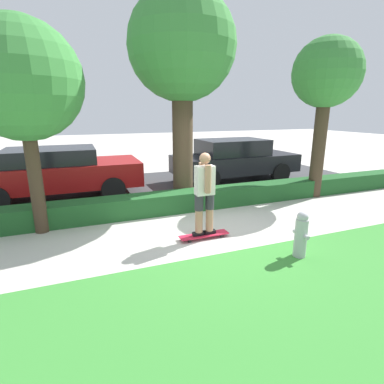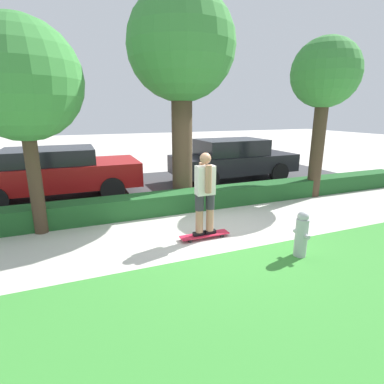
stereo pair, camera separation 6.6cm
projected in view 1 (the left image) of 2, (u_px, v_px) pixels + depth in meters
name	position (u px, v px, depth m)	size (l,w,h in m)	color
ground_plane	(204.00, 233.00, 6.34)	(60.00, 60.00, 0.00)	#BCB7AD
grass_lawn_strip	(303.00, 323.00, 3.64)	(15.50, 4.00, 0.01)	#388433
street_asphalt	(155.00, 187.00, 10.12)	(15.50, 5.00, 0.01)	#38383A
hedge_row	(180.00, 201.00, 7.71)	(15.50, 0.60, 0.50)	#1E5123
skateboard	(204.00, 235.00, 6.05)	(1.02, 0.24, 0.08)	red
skater_person	(205.00, 192.00, 5.82)	(0.49, 0.43, 1.65)	black
tree_near	(22.00, 82.00, 5.62)	(2.27, 2.27, 4.19)	#423323
tree_mid	(182.00, 50.00, 7.38)	(2.69, 2.69, 5.40)	#423323
tree_far	(326.00, 77.00, 8.23)	(1.89, 1.89, 4.46)	#423323
parked_car_front	(56.00, 171.00, 8.76)	(4.70, 2.04, 1.47)	maroon
parked_car_middle	(234.00, 159.00, 10.88)	(4.55, 1.93, 1.53)	black
fire_hydrant	(301.00, 234.00, 5.20)	(0.22, 0.35, 0.84)	#ADADB2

